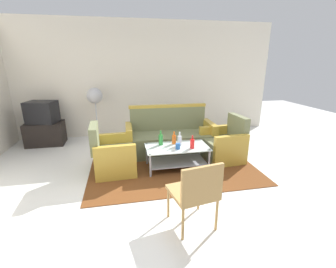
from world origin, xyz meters
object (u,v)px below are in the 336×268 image
at_px(couch, 170,138).
at_px(armchair_right, 224,145).
at_px(bottle_green, 161,139).
at_px(bottle_clear, 180,140).
at_px(armchair_left, 113,156).
at_px(bottle_red, 192,143).
at_px(bottle_orange, 174,139).
at_px(pedestal_fan, 95,99).
at_px(cup, 178,146).
at_px(coffee_table, 177,154).
at_px(television, 42,112).
at_px(wicker_chair, 196,190).
at_px(tv_stand, 45,134).

height_order(couch, armchair_right, couch).
distance_m(bottle_green, bottle_clear, 0.34).
height_order(couch, bottle_clear, couch).
bearing_deg(armchair_right, couch, 55.20).
distance_m(armchair_left, bottle_red, 1.39).
bearing_deg(bottle_orange, pedestal_fan, 131.28).
height_order(cup, pedestal_fan, pedestal_fan).
relative_size(coffee_table, bottle_orange, 4.77).
xyz_separation_m(coffee_table, television, (-2.66, 1.80, 0.49)).
xyz_separation_m(bottle_green, bottle_clear, (0.32, -0.09, -0.01)).
distance_m(armchair_left, bottle_green, 0.88).
xyz_separation_m(couch, pedestal_fan, (-1.55, 1.08, 0.70)).
relative_size(couch, coffee_table, 1.65).
bearing_deg(armchair_left, cup, 77.14).
xyz_separation_m(coffee_table, pedestal_fan, (-1.51, 1.85, 0.74)).
bearing_deg(couch, wicker_chair, 86.22).
xyz_separation_m(armchair_right, bottle_clear, (-0.93, -0.15, 0.22)).
relative_size(armchair_left, wicker_chair, 1.01).
xyz_separation_m(coffee_table, bottle_clear, (0.06, 0.06, 0.23)).
relative_size(cup, tv_stand, 0.12).
distance_m(bottle_red, cup, 0.25).
height_order(armchair_right, pedestal_fan, pedestal_fan).
relative_size(coffee_table, television, 1.60).
distance_m(bottle_green, cup, 0.37).
relative_size(bottle_clear, television, 0.36).
bearing_deg(couch, pedestal_fan, -33.96).
height_order(bottle_clear, cup, bottle_clear).
distance_m(armchair_right, wicker_chair, 2.14).
bearing_deg(bottle_clear, couch, 91.89).
relative_size(bottle_clear, bottle_orange, 1.08).
distance_m(bottle_clear, cup, 0.19).
distance_m(cup, television, 3.28).
height_order(coffee_table, wicker_chair, wicker_chair).
xyz_separation_m(armchair_left, cup, (1.10, -0.20, 0.17)).
bearing_deg(bottle_green, television, 145.43).
bearing_deg(bottle_red, pedestal_fan, 131.38).
xyz_separation_m(armchair_right, coffee_table, (-0.98, -0.21, -0.02)).
distance_m(cup, wicker_chair, 1.48).
height_order(bottle_red, tv_stand, bottle_red).
bearing_deg(armchair_left, coffee_table, 82.96).
relative_size(bottle_red, bottle_clear, 0.93).
bearing_deg(coffee_table, tv_stand, 145.94).
bearing_deg(pedestal_fan, cup, -52.67).
xyz_separation_m(bottle_clear, wicker_chair, (-0.22, -1.64, -0.01)).
bearing_deg(bottle_orange, cup, -88.34).
relative_size(couch, bottle_red, 7.80).
height_order(armchair_left, bottle_green, armchair_left).
bearing_deg(tv_stand, television, 76.57).
bearing_deg(tv_stand, bottle_orange, -31.92).
bearing_deg(wicker_chair, television, 116.12).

